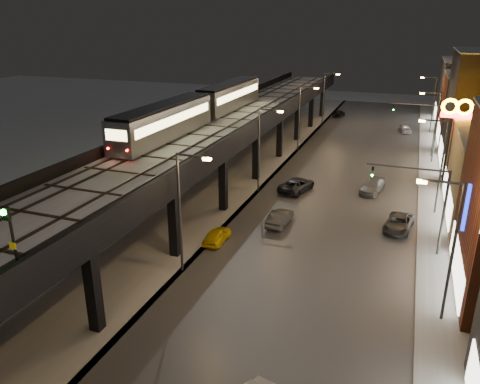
% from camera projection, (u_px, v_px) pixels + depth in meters
% --- Properties ---
extents(road_surface, '(17.00, 120.00, 0.06)m').
position_uv_depth(road_surface, '(341.00, 188.00, 51.21)').
color(road_surface, '#46474D').
rests_on(road_surface, ground).
extents(sidewalk_right, '(4.00, 120.00, 0.14)m').
position_uv_depth(sidewalk_right, '(439.00, 199.00, 47.97)').
color(sidewalk_right, '#9FA1A8').
rests_on(sidewalk_right, ground).
extents(under_viaduct_pavement, '(11.00, 120.00, 0.06)m').
position_uv_depth(under_viaduct_pavement, '(226.00, 175.00, 55.58)').
color(under_viaduct_pavement, '#9FA1A8').
rests_on(under_viaduct_pavement, ground).
extents(elevated_viaduct, '(9.00, 100.00, 6.30)m').
position_uv_depth(elevated_viaduct, '(215.00, 135.00, 50.86)').
color(elevated_viaduct, black).
rests_on(elevated_viaduct, ground).
extents(viaduct_trackbed, '(8.40, 100.00, 0.32)m').
position_uv_depth(viaduct_trackbed, '(215.00, 128.00, 50.71)').
color(viaduct_trackbed, '#B2B7C1').
rests_on(viaduct_trackbed, elevated_viaduct).
extents(viaduct_parapet_streetside, '(0.30, 100.00, 1.10)m').
position_uv_depth(viaduct_parapet_streetside, '(253.00, 126.00, 49.17)').
color(viaduct_parapet_streetside, black).
rests_on(viaduct_parapet_streetside, elevated_viaduct).
extents(viaduct_parapet_far, '(0.30, 100.00, 1.10)m').
position_uv_depth(viaduct_parapet_far, '(179.00, 121.00, 51.98)').
color(viaduct_parapet_far, black).
rests_on(viaduct_parapet_far, elevated_viaduct).
extents(building_f, '(12.20, 16.20, 11.16)m').
position_uv_depth(building_f, '(477.00, 93.00, 80.07)').
color(building_f, '#323236').
rests_on(building_f, ground).
extents(streetlight_left_1, '(2.57, 0.28, 9.00)m').
position_uv_depth(streetlight_left_1, '(183.00, 205.00, 32.60)').
color(streetlight_left_1, '#38383A').
rests_on(streetlight_left_1, ground).
extents(streetlight_right_1, '(2.56, 0.28, 9.00)m').
position_uv_depth(streetlight_right_1, '(449.00, 243.00, 27.05)').
color(streetlight_right_1, '#38383A').
rests_on(streetlight_right_1, ground).
extents(streetlight_left_2, '(2.57, 0.28, 9.00)m').
position_uv_depth(streetlight_left_2, '(261.00, 145.00, 48.45)').
color(streetlight_left_2, '#38383A').
rests_on(streetlight_left_2, ground).
extents(streetlight_right_2, '(2.56, 0.28, 9.00)m').
position_uv_depth(streetlight_right_2, '(439.00, 161.00, 42.91)').
color(streetlight_right_2, '#38383A').
rests_on(streetlight_right_2, ground).
extents(streetlight_left_3, '(2.57, 0.28, 9.00)m').
position_uv_depth(streetlight_left_3, '(301.00, 114.00, 64.30)').
color(streetlight_left_3, '#38383A').
rests_on(streetlight_left_3, ground).
extents(streetlight_right_3, '(2.56, 0.28, 9.00)m').
position_uv_depth(streetlight_right_3, '(435.00, 123.00, 58.76)').
color(streetlight_right_3, '#38383A').
rests_on(streetlight_right_3, ground).
extents(streetlight_left_4, '(2.57, 0.28, 9.00)m').
position_uv_depth(streetlight_left_4, '(325.00, 95.00, 80.16)').
color(streetlight_left_4, '#38383A').
rests_on(streetlight_left_4, ground).
extents(streetlight_right_4, '(2.56, 0.28, 9.00)m').
position_uv_depth(streetlight_right_4, '(432.00, 101.00, 74.61)').
color(streetlight_right_4, '#38383A').
rests_on(streetlight_right_4, ground).
extents(traffic_light_rig_a, '(6.10, 0.34, 7.00)m').
position_uv_depth(traffic_light_rig_a, '(429.00, 200.00, 35.52)').
color(traffic_light_rig_a, '#38383A').
rests_on(traffic_light_rig_a, ground).
extents(traffic_light_rig_b, '(6.10, 0.34, 7.00)m').
position_uv_depth(traffic_light_rig_b, '(426.00, 123.00, 61.94)').
color(traffic_light_rig_b, '#38383A').
rests_on(traffic_light_rig_b, ground).
extents(subway_train, '(2.72, 33.47, 3.25)m').
position_uv_depth(subway_train, '(202.00, 106.00, 52.70)').
color(subway_train, gray).
rests_on(subway_train, viaduct_trackbed).
extents(rail_signal, '(0.37, 0.44, 3.23)m').
position_uv_depth(rail_signal, '(9.00, 227.00, 20.35)').
color(rail_signal, black).
rests_on(rail_signal, viaduct_trackbed).
extents(car_taxi, '(1.45, 3.59, 1.22)m').
position_uv_depth(car_taxi, '(217.00, 236.00, 38.62)').
color(car_taxi, yellow).
rests_on(car_taxi, ground).
extents(car_near_white, '(1.67, 4.15, 1.34)m').
position_uv_depth(car_near_white, '(280.00, 218.00, 41.90)').
color(car_near_white, '#424243').
rests_on(car_near_white, ground).
extents(car_mid_silver, '(3.51, 5.49, 1.41)m').
position_uv_depth(car_mid_silver, '(297.00, 185.00, 50.19)').
color(car_mid_silver, black).
rests_on(car_mid_silver, ground).
extents(car_far_white, '(2.20, 4.02, 1.30)m').
position_uv_depth(car_far_white, '(339.00, 113.00, 88.94)').
color(car_far_white, black).
rests_on(car_far_white, ground).
extents(car_onc_dark, '(2.71, 4.81, 1.27)m').
position_uv_depth(car_onc_dark, '(399.00, 224.00, 40.87)').
color(car_onc_dark, '#3C3C3D').
rests_on(car_onc_dark, ground).
extents(car_onc_white, '(2.66, 4.80, 1.32)m').
position_uv_depth(car_onc_white, '(372.00, 187.00, 49.86)').
color(car_onc_white, gray).
rests_on(car_onc_white, ground).
extents(car_onc_red, '(2.53, 4.01, 1.27)m').
position_uv_depth(car_onc_red, '(405.00, 129.00, 76.37)').
color(car_onc_red, silver).
rests_on(car_onc_red, ground).
extents(sign_mcdonalds, '(2.98, 0.34, 10.12)m').
position_uv_depth(sign_mcdonalds, '(456.00, 118.00, 46.51)').
color(sign_mcdonalds, '#38383A').
rests_on(sign_mcdonalds, ground).
extents(sign_carwash, '(1.43, 0.35, 7.43)m').
position_uv_depth(sign_carwash, '(475.00, 218.00, 30.61)').
color(sign_carwash, '#38383A').
rests_on(sign_carwash, ground).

